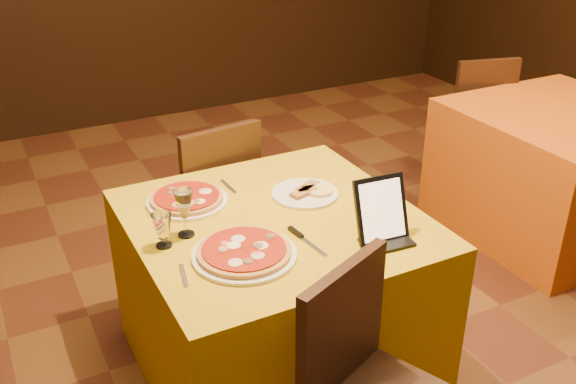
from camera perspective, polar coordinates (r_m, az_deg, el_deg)
name	(u,v)px	position (r m, az deg, el deg)	size (l,w,h in m)	color
floor	(377,352)	(3.06, 7.95, -13.89)	(6.00, 7.00, 0.01)	#5E2D19
main_table	(275,295)	(2.73, -1.14, -9.16)	(1.10, 1.10, 0.75)	#C6A00C
side_table	(555,171)	(4.12, 22.67, 1.70)	(1.10, 1.10, 0.75)	#C4550C
chair_main_far	(206,200)	(3.32, -7.29, -0.74)	(0.40, 0.40, 0.91)	#30220F
chair_side_far	(467,118)	(4.58, 15.65, 6.36)	(0.36, 0.36, 0.91)	black
pizza_near	(244,253)	(2.28, -3.92, -5.41)	(0.38, 0.38, 0.03)	white
pizza_far	(187,199)	(2.67, -8.97, -0.66)	(0.33, 0.33, 0.03)	white
cutlet_dish	(305,192)	(2.70, 1.50, -0.04)	(0.28, 0.28, 0.03)	white
wine_glass	(185,213)	(2.40, -9.18, -1.85)	(0.09, 0.09, 0.19)	#EEE887
water_glass	(163,230)	(2.36, -11.08, -3.38)	(0.07, 0.07, 0.13)	silver
tablet	(381,209)	(2.36, 8.27, -1.51)	(0.20, 0.02, 0.24)	black
knife	(309,243)	(2.36, 1.86, -4.58)	(0.21, 0.02, 0.01)	silver
fork_near	(184,275)	(2.21, -9.25, -7.33)	(0.14, 0.02, 0.01)	silver
fork_far	(228,187)	(2.78, -5.33, 0.48)	(0.15, 0.02, 0.01)	silver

